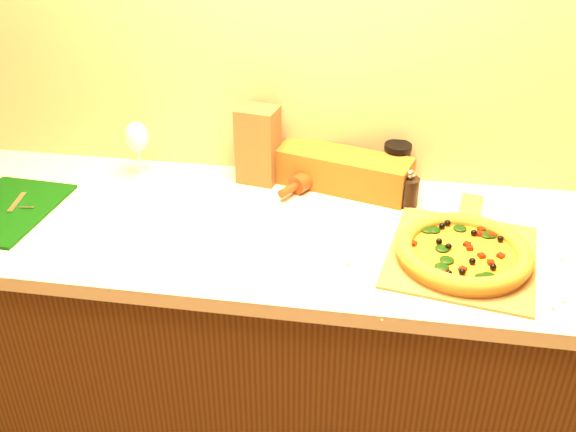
% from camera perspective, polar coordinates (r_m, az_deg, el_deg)
% --- Properties ---
extents(cabinet, '(2.80, 0.65, 0.86)m').
position_cam_1_polar(cabinet, '(2.00, 1.95, -12.60)').
color(cabinet, '#49220F').
rests_on(cabinet, ground).
extents(countertop, '(2.84, 0.68, 0.04)m').
position_cam_1_polar(countertop, '(1.72, 2.21, -1.62)').
color(countertop, beige).
rests_on(countertop, cabinet).
extents(pizza_peel, '(0.41, 0.55, 0.01)m').
position_cam_1_polar(pizza_peel, '(1.66, 15.19, -3.17)').
color(pizza_peel, brown).
rests_on(pizza_peel, countertop).
extents(pizza, '(0.33, 0.33, 0.05)m').
position_cam_1_polar(pizza, '(1.61, 15.31, -3.11)').
color(pizza, '#AB732A').
rests_on(pizza, pizza_peel).
extents(cutting_board, '(0.28, 0.36, 0.03)m').
position_cam_1_polar(cutting_board, '(1.94, -23.92, 0.46)').
color(cutting_board, '#053306').
rests_on(cutting_board, countertop).
extents(bottle_cap, '(0.03, 0.03, 0.01)m').
position_cam_1_polar(bottle_cap, '(1.86, -21.67, -0.48)').
color(bottle_cap, black).
rests_on(bottle_cap, countertop).
extents(pepper_grinder, '(0.06, 0.06, 0.11)m').
position_cam_1_polar(pepper_grinder, '(1.82, 10.65, 2.22)').
color(pepper_grinder, black).
rests_on(pepper_grinder, countertop).
extents(rolling_pin, '(0.23, 0.36, 0.06)m').
position_cam_1_polar(rolling_pin, '(1.95, 3.31, 4.15)').
color(rolling_pin, '#5C250F').
rests_on(rolling_pin, countertop).
extents(bread_bag, '(0.41, 0.23, 0.11)m').
position_cam_1_polar(bread_bag, '(1.89, 4.92, 4.01)').
color(bread_bag, brown).
rests_on(bread_bag, countertop).
extents(wine_glass, '(0.07, 0.07, 0.18)m').
position_cam_1_polar(wine_glass, '(1.97, -13.28, 6.72)').
color(wine_glass, silver).
rests_on(wine_glass, countertop).
extents(paper_bag, '(0.13, 0.11, 0.23)m').
position_cam_1_polar(paper_bag, '(1.90, -2.67, 6.32)').
color(paper_bag, brown).
rests_on(paper_bag, countertop).
extents(dark_jar, '(0.08, 0.08, 0.13)m').
position_cam_1_polar(dark_jar, '(1.92, 9.62, 4.56)').
color(dark_jar, black).
rests_on(dark_jar, countertop).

